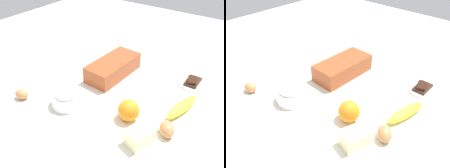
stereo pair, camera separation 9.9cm
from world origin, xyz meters
The scene contains 9 objects.
ground_plane centered at (0.00, 0.00, -0.01)m, with size 2.40×2.40×0.02m, color silver.
loaf_pan centered at (-0.11, -0.08, 0.04)m, with size 0.29×0.14×0.08m.
flour_bowl centered at (0.17, -0.10, 0.03)m, with size 0.13×0.13×0.07m.
banana centered at (-0.06, 0.30, 0.02)m, with size 0.19×0.04×0.04m, color yellow.
orange_fruit centered at (0.10, 0.15, 0.04)m, with size 0.08×0.08×0.08m, color orange.
butter_block centered at (0.18, 0.24, 0.03)m, with size 0.09×0.06×0.06m, color #F4EDB2.
egg_near_butter centered at (0.26, -0.28, 0.02)m, with size 0.04×0.04×0.06m, color #B87D4B.
egg_beside_bowl centered at (0.09, 0.30, 0.03)m, with size 0.05×0.05×0.07m, color #BB7E4C.
chocolate_plate centered at (-0.26, 0.27, 0.01)m, with size 0.13×0.13×0.03m.
Camera 1 is at (0.66, 0.48, 0.61)m, focal length 37.36 mm.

